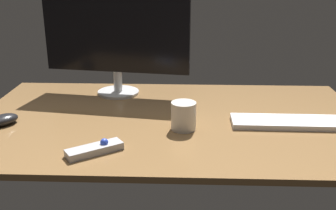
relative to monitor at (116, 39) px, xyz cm
name	(u,v)px	position (x,y,z in cm)	size (l,w,h in cm)	color
desk	(170,121)	(23.01, -27.76, -24.35)	(140.00, 84.00, 2.00)	olive
monitor	(116,39)	(0.00, 0.00, 0.00)	(60.11, 17.35, 41.41)	silver
keyboard	(289,122)	(63.86, -32.53, -22.41)	(39.19, 11.40, 1.89)	white
computer_mouse	(3,120)	(-33.95, -36.01, -21.55)	(10.27, 6.47, 3.60)	black
media_remote	(95,149)	(1.98, -56.42, -22.12)	(16.58, 13.56, 3.85)	#B7B7BC
coffee_mug	(184,116)	(27.66, -37.57, -18.65)	(8.28, 8.28, 9.41)	silver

